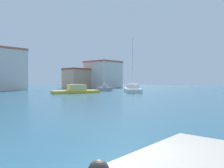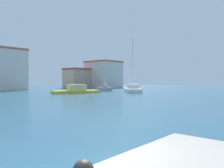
# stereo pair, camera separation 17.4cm
# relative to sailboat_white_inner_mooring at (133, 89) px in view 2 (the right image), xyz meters

# --- Properties ---
(water) EXTENTS (160.00, 160.00, 0.00)m
(water) POSITION_rel_sailboat_white_inner_mooring_xyz_m (-18.55, -3.32, -0.57)
(water) COLOR #285670
(water) RESTS_ON ground
(sailboat_white_inner_mooring) EXTENTS (8.07, 7.72, 10.74)m
(sailboat_white_inner_mooring) POSITION_rel_sailboat_white_inner_mooring_xyz_m (0.00, 0.00, 0.00)
(sailboat_white_inner_mooring) COLOR white
(sailboat_white_inner_mooring) RESTS_ON water
(motorboat_yellow_behind_lamppost) EXTENTS (9.09, 5.70, 1.63)m
(motorboat_yellow_behind_lamppost) POSITION_rel_sailboat_white_inner_mooring_xyz_m (-9.46, 6.01, 0.00)
(motorboat_yellow_behind_lamppost) COLOR gold
(motorboat_yellow_behind_lamppost) RESTS_ON water
(sailboat_grey_far_left) EXTENTS (2.69, 4.87, 7.84)m
(sailboat_grey_far_left) POSITION_rel_sailboat_white_inner_mooring_xyz_m (0.25, 8.00, -0.02)
(sailboat_grey_far_left) COLOR gray
(sailboat_grey_far_left) RESTS_ON water
(harbor_office) EXTENTS (10.99, 5.74, 6.03)m
(harbor_office) POSITION_rel_sailboat_white_inner_mooring_xyz_m (10.43, 27.33, 2.45)
(harbor_office) COLOR tan
(harbor_office) RESTS_ON ground
(warehouse_block) EXTENTS (8.76, 9.74, 8.47)m
(warehouse_block) POSITION_rel_sailboat_white_inner_mooring_xyz_m (16.32, 23.58, 3.67)
(warehouse_block) COLOR beige
(warehouse_block) RESTS_ON ground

